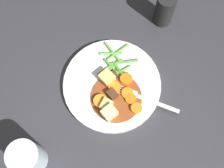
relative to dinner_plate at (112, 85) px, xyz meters
name	(u,v)px	position (x,y,z in m)	size (l,w,h in m)	color
ground_plane	(112,86)	(0.00, 0.00, -0.01)	(3.00, 3.00, 0.00)	#2D2D33
dinner_plate	(112,85)	(0.00, 0.00, 0.00)	(0.26, 0.26, 0.02)	white
stew_sauce	(116,98)	(0.04, 0.01, 0.01)	(0.13, 0.13, 0.00)	brown
carrot_slice_0	(100,101)	(0.05, -0.03, 0.01)	(0.03, 0.03, 0.01)	orange
carrot_slice_1	(136,108)	(0.07, 0.06, 0.01)	(0.03, 0.03, 0.01)	orange
carrot_slice_2	(127,93)	(0.03, 0.04, 0.01)	(0.03, 0.03, 0.01)	orange
carrot_slice_3	(114,87)	(0.01, 0.01, 0.02)	(0.03, 0.03, 0.01)	orange
carrot_slice_4	(126,79)	(-0.01, 0.04, 0.01)	(0.03, 0.03, 0.01)	orange
carrot_slice_5	(131,99)	(0.04, 0.05, 0.01)	(0.03, 0.03, 0.01)	orange
potato_chunk_0	(106,105)	(0.06, -0.02, 0.02)	(0.03, 0.03, 0.02)	#DBBC6B
potato_chunk_1	(109,113)	(0.08, -0.01, 0.02)	(0.03, 0.03, 0.03)	#EAD68C
potato_chunk_2	(107,78)	(-0.01, -0.01, 0.02)	(0.03, 0.03, 0.03)	#DBBC6B
meat_chunk_0	(113,94)	(0.03, 0.00, 0.02)	(0.03, 0.02, 0.02)	#4C2B19
meat_chunk_1	(112,76)	(-0.02, 0.00, 0.02)	(0.03, 0.02, 0.02)	#4C2B19
green_bean_0	(111,53)	(-0.09, 0.00, 0.01)	(0.01, 0.01, 0.06)	#66AD42
green_bean_1	(108,68)	(-0.04, -0.01, 0.01)	(0.01, 0.01, 0.07)	#4C8E33
green_bean_2	(120,72)	(-0.03, 0.02, 0.01)	(0.01, 0.01, 0.06)	#4C8E33
green_bean_3	(112,67)	(-0.05, 0.00, 0.01)	(0.01, 0.01, 0.06)	#599E38
green_bean_4	(106,72)	(-0.03, -0.01, 0.01)	(0.01, 0.01, 0.05)	#599E38
green_bean_5	(113,53)	(-0.09, 0.01, 0.01)	(0.01, 0.01, 0.07)	#66AD42
green_bean_6	(122,71)	(-0.04, 0.03, 0.01)	(0.01, 0.01, 0.05)	#4C8E33
green_bean_7	(110,69)	(-0.04, 0.00, 0.01)	(0.01, 0.01, 0.08)	#66AD42
green_bean_8	(118,52)	(-0.09, 0.02, 0.01)	(0.01, 0.01, 0.07)	#599E38
green_bean_9	(123,62)	(-0.06, 0.03, 0.01)	(0.01, 0.01, 0.08)	#4C8E33
green_bean_10	(115,72)	(-0.03, 0.01, 0.01)	(0.01, 0.01, 0.07)	#4C8E33
fork	(144,99)	(0.04, 0.08, 0.01)	(0.08, 0.17, 0.00)	silver
water_glass	(28,158)	(0.19, -0.20, 0.04)	(0.07, 0.07, 0.11)	silver
pepper_mill	(165,10)	(-0.20, 0.15, 0.04)	(0.05, 0.05, 0.11)	black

